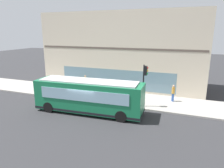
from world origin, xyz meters
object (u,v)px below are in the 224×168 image
pedestrian_near_building_entrance (85,81)px  newspaper_vending_box (106,97)px  pedestrian_near_hydrant (173,92)px  fire_hydrant (124,92)px  pedestrian_walking_along_curb (127,92)px  traffic_light_near_corner (145,78)px  pedestrian_by_light_pole (85,88)px  city_bus_nearside (89,96)px

pedestrian_near_building_entrance → newspaper_vending_box: 5.57m
newspaper_vending_box → pedestrian_near_hydrant: bearing=-70.8°
pedestrian_near_building_entrance → fire_hydrant: bearing=-99.8°
pedestrian_walking_along_curb → pedestrian_near_hydrant: 4.88m
fire_hydrant → newspaper_vending_box: newspaper_vending_box is taller
pedestrian_walking_along_curb → pedestrian_near_hydrant: pedestrian_near_hydrant is taller
traffic_light_near_corner → pedestrian_by_light_pole: (1.18, 7.10, -2.00)m
pedestrian_near_building_entrance → pedestrian_near_hydrant: bearing=-95.7°
traffic_light_near_corner → pedestrian_walking_along_curb: traffic_light_near_corner is taller
pedestrian_walking_along_curb → pedestrian_near_building_entrance: 6.91m
traffic_light_near_corner → pedestrian_walking_along_curb: (1.03, 2.08, -1.96)m
traffic_light_near_corner → newspaper_vending_box: traffic_light_near_corner is taller
fire_hydrant → pedestrian_near_hydrant: 5.47m
fire_hydrant → pedestrian_near_hydrant: size_ratio=0.41×
pedestrian_near_building_entrance → city_bus_nearside: bearing=-149.5°
fire_hydrant → pedestrian_by_light_pole: bearing=110.3°
city_bus_nearside → pedestrian_near_building_entrance: size_ratio=5.72×
pedestrian_near_building_entrance → pedestrian_by_light_pole: bearing=-151.6°
city_bus_nearside → pedestrian_walking_along_curb: 4.70m
traffic_light_near_corner → pedestrian_near_building_entrance: bearing=66.4°
city_bus_nearside → pedestrian_near_hydrant: size_ratio=5.69×
traffic_light_near_corner → fire_hydrant: (2.73, 2.89, -2.53)m
pedestrian_walking_along_curb → pedestrian_near_building_entrance: bearing=67.3°
newspaper_vending_box → pedestrian_walking_along_curb: bearing=-69.6°
traffic_light_near_corner → pedestrian_by_light_pole: traffic_light_near_corner is taller
traffic_light_near_corner → pedestrian_near_hydrant: bearing=-44.4°
pedestrian_near_hydrant → traffic_light_near_corner: bearing=135.6°
newspaper_vending_box → pedestrian_near_building_entrance: bearing=51.9°
traffic_light_near_corner → pedestrian_near_building_entrance: size_ratio=2.34×
city_bus_nearside → pedestrian_near_building_entrance: (6.64, 3.92, -0.37)m
fire_hydrant → traffic_light_near_corner: bearing=-133.4°
pedestrian_walking_along_curb → pedestrian_by_light_pole: (0.15, 5.02, -0.04)m
fire_hydrant → pedestrian_near_hydrant: (-0.14, -5.43, 0.67)m
pedestrian_near_hydrant → newspaper_vending_box: pedestrian_near_hydrant is taller
fire_hydrant → pedestrian_near_hydrant: bearing=-91.5°
pedestrian_walking_along_curb → pedestrian_by_light_pole: 5.02m
city_bus_nearside → fire_hydrant: bearing=-16.2°
fire_hydrant → pedestrian_by_light_pole: 4.51m
traffic_light_near_corner → fire_hydrant: traffic_light_near_corner is taller
pedestrian_by_light_pole → newspaper_vending_box: bearing=-106.8°
fire_hydrant → pedestrian_near_hydrant: pedestrian_near_hydrant is taller
pedestrian_by_light_pole → pedestrian_walking_along_curb: bearing=-91.7°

